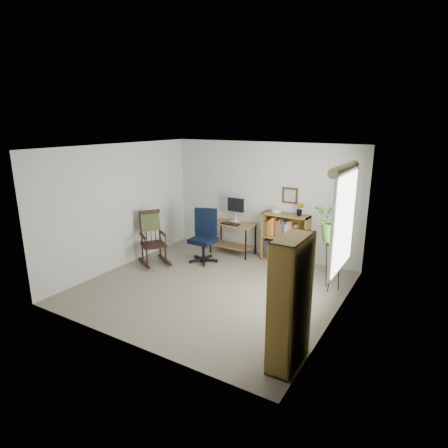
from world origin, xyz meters
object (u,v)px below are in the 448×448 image
Objects in this scene: desk at (233,238)px; rocking_chair at (153,238)px; low_bookshelf at (285,238)px; tall_bookshelf at (290,303)px; office_chair at (203,236)px.

desk is 0.87× the size of rocking_chair.
low_bookshelf is (2.23, 1.46, -0.04)m from rocking_chair.
low_bookshelf is at bearing -22.47° from rocking_chair.
tall_bookshelf reaches higher than desk.
rocking_chair is 2.67m from low_bookshelf.
office_chair reaches higher than rocking_chair.
low_bookshelf is 3.42m from tall_bookshelf.
office_chair reaches higher than desk.
office_chair is at bearing -109.36° from desk.
low_bookshelf is 0.63× the size of tall_bookshelf.
desk is 0.95× the size of low_bookshelf.
office_chair is 0.69× the size of tall_bookshelf.
low_bookshelf reaches higher than desk.
office_chair is 1.09× the size of low_bookshelf.
rocking_chair is (-1.08, -1.34, 0.20)m from desk.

